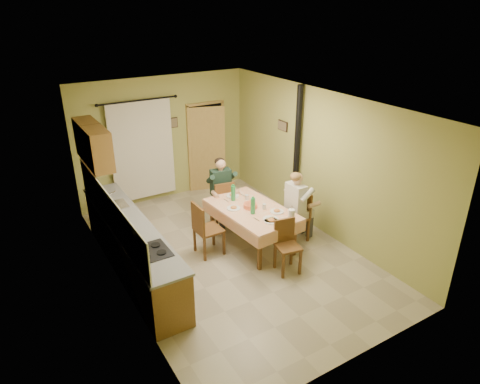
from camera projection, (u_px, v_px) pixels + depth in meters
floor at (231, 254)px, 7.88m from camera, size 4.00×6.00×0.01m
room_shell at (230, 161)px, 7.13m from camera, size 4.04×6.04×2.82m
kitchen_run at (131, 247)px, 7.18m from camera, size 0.64×3.64×1.56m
upper_cabinets at (93, 144)px, 7.53m from camera, size 0.35×1.40×0.70m
curtain at (142, 150)px, 9.35m from camera, size 1.70×0.07×2.22m
doorway at (207, 147)px, 10.20m from camera, size 0.96×0.30×2.15m
dining_table at (252, 226)px, 8.03m from camera, size 1.20×1.85×0.76m
tableware at (256, 207)px, 7.78m from camera, size 0.85×1.61×0.33m
chair_far at (222, 210)px, 8.84m from camera, size 0.46×0.46×0.97m
chair_near at (287, 256)px, 7.27m from camera, size 0.44×0.44×0.93m
chair_right at (296, 226)px, 8.23m from camera, size 0.43×0.43×0.98m
chair_left at (208, 239)px, 7.79m from camera, size 0.46×0.46×1.02m
man_far at (221, 184)px, 8.61m from camera, size 0.62×0.51×1.39m
man_right at (297, 199)px, 7.98m from camera, size 0.47×0.59×1.39m
stove_flue at (296, 172)px, 8.82m from camera, size 0.24×0.24×2.80m
picture_back at (174, 123)px, 9.58m from camera, size 0.19×0.03×0.23m
picture_right at (283, 126)px, 8.98m from camera, size 0.03×0.31×0.21m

